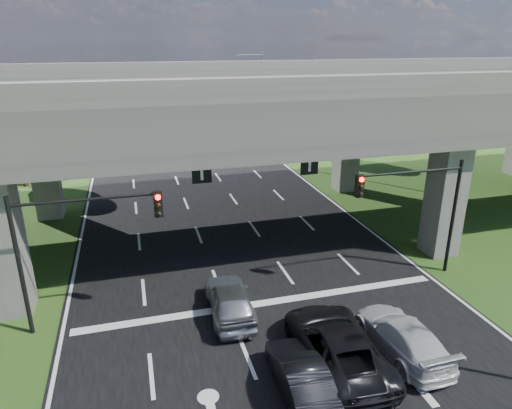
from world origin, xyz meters
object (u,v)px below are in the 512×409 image
car_white (402,336)px  car_trailing (336,345)px  signal_left (74,235)px  streetlight_beyond (259,88)px  car_silver (230,299)px  streetlight_far (309,107)px  car_dark (300,376)px  signal_right (419,200)px

car_white → car_trailing: (-2.74, 0.06, 0.11)m
signal_left → streetlight_beyond: (17.92, 36.06, 1.66)m
car_silver → streetlight_far: bearing=-116.6°
car_white → car_trailing: car_trailing is taller
car_silver → car_trailing: bearing=129.5°
signal_left → streetlight_far: (17.92, 20.06, 1.66)m
car_silver → car_dark: car_silver is taller
signal_right → car_trailing: size_ratio=1.02×
streetlight_beyond → car_white: size_ratio=2.06×
car_trailing → car_silver: bearing=-50.8°
streetlight_beyond → car_trailing: size_ratio=1.70×
car_dark → car_silver: bearing=-73.8°
signal_right → car_silver: signal_right is taller
signal_left → car_silver: bearing=-8.9°
streetlight_beyond → car_silver: bearing=-107.8°
car_silver → car_trailing: 5.20m
streetlight_far → car_silver: bearing=-119.5°
car_silver → car_white: size_ratio=0.93×
streetlight_beyond → car_dark: bearing=-104.1°
streetlight_beyond → car_dark: 43.86m
signal_left → streetlight_beyond: 40.30m
car_white → signal_left: bearing=-24.9°
signal_right → car_trailing: bearing=-141.9°
car_silver → signal_left: bearing=-5.9°
streetlight_beyond → car_white: (-6.07, -41.24, -5.11)m
signal_right → streetlight_far: 20.25m
car_dark → car_white: bearing=-165.0°
car_dark → streetlight_beyond: bearing=-101.6°
car_dark → car_trailing: bearing=-146.9°
signal_right → streetlight_far: size_ratio=0.60×
signal_left → car_trailing: size_ratio=1.02×
car_silver → car_white: (5.83, -4.24, -0.06)m
car_silver → car_trailing: (3.10, -4.18, 0.05)m
car_white → streetlight_beyond: bearing=-99.7°
streetlight_beyond → car_white: 42.00m
signal_left → car_dark: (7.31, -6.19, -3.46)m
car_trailing → signal_left: bearing=-26.7°
car_dark → streetlight_far: bearing=-109.6°
streetlight_far → car_silver: size_ratio=2.21×
signal_right → streetlight_beyond: size_ratio=0.60×
signal_left → car_dark: 10.18m
streetlight_far → car_dark: 28.78m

